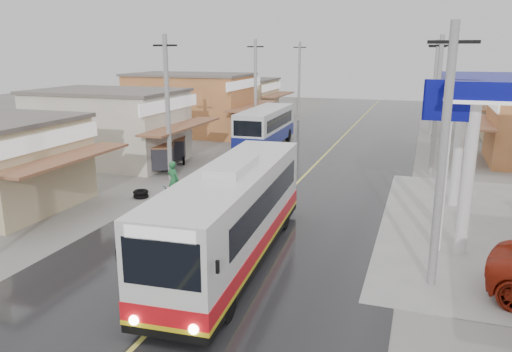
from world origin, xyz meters
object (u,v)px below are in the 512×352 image
at_px(cyclist, 176,192).
at_px(second_bus, 265,127).
at_px(tricycle_near, 175,148).
at_px(tricycle_far, 162,156).
at_px(tyre_stack, 141,194).
at_px(coach_bus, 234,214).

bearing_deg(cyclist, second_bus, 109.28).
bearing_deg(second_bus, tricycle_near, -121.48).
distance_m(tricycle_far, tyre_stack, 5.56).
xyz_separation_m(coach_bus, tyre_stack, (-7.15, 5.58, -1.51)).
distance_m(coach_bus, tyre_stack, 9.20).
bearing_deg(coach_bus, cyclist, 131.22).
height_order(cyclist, tricycle_near, cyclist).
relative_size(cyclist, tricycle_far, 0.94).
bearing_deg(tricycle_far, coach_bus, -75.79).
xyz_separation_m(cyclist, tricycle_near, (-4.54, 8.58, 0.21)).
relative_size(tricycle_far, tyre_stack, 3.12).
bearing_deg(tyre_stack, cyclist, -17.83).
bearing_deg(tyre_stack, tricycle_near, 105.49).
relative_size(second_bus, cyclist, 3.90).
relative_size(second_bus, tricycle_far, 3.68).
height_order(coach_bus, tricycle_far, coach_bus).
height_order(coach_bus, tricycle_near, coach_bus).
height_order(second_bus, cyclist, second_bus).
bearing_deg(tricycle_near, coach_bus, -78.49).
xyz_separation_m(tricycle_near, tyre_stack, (2.17, -7.82, -0.75)).
distance_m(tricycle_near, tyre_stack, 8.15).
bearing_deg(cyclist, tricycle_far, 141.08).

